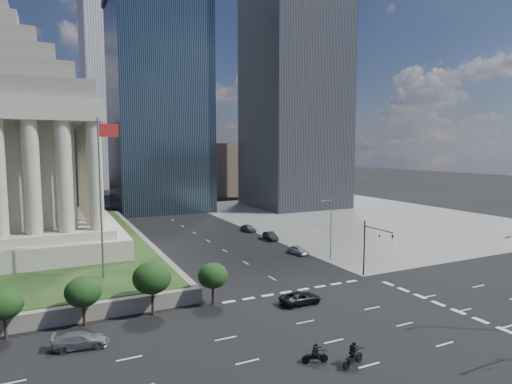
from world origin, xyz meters
TOP-DOWN VIEW (x-y plane):
  - ground at (0.00, 100.00)m, footprint 500.00×500.00m
  - sidewalk_ne at (46.00, 60.00)m, footprint 68.00×90.00m
  - war_memorial at (-34.00, 48.00)m, footprint 34.00×34.00m
  - flagpole at (-21.83, 24.00)m, footprint 2.52×0.24m
  - midrise_glass at (2.00, 95.00)m, footprint 26.00×26.00m
  - highrise_ne at (42.00, 85.00)m, footprint 26.00×28.00m
  - building_filler_ne at (32.00, 130.00)m, footprint 20.00×30.00m
  - building_filler_nw at (-30.00, 130.00)m, footprint 24.00×30.00m
  - traffic_signal_ne at (12.50, 13.70)m, footprint 0.30×5.74m
  - street_lamp_north at (13.33, 25.00)m, footprint 2.13×0.22m
  - pickup_truck at (-1.65, 9.77)m, footprint 2.33×5.01m
  - suv_grey at (-25.65, 9.03)m, footprint 2.71×5.20m
  - parked_sedan_near at (10.48, 30.08)m, footprint 4.51×2.30m
  - parked_sedan_mid at (11.50, 42.43)m, footprint 2.15×4.94m
  - parked_sedan_far at (11.19, 52.21)m, footprint 4.67×2.25m
  - motorcycle_lead at (-5.29, -4.48)m, footprint 2.85×1.60m
  - motorcycle_trail at (-7.92, -2.69)m, footprint 2.43×1.32m

SIDE VIEW (x-z plane):
  - ground at x=0.00m, z-range 0.00..0.00m
  - sidewalk_ne at x=46.00m, z-range 0.00..0.03m
  - pickup_truck at x=-1.65m, z-range 0.00..1.39m
  - suv_grey at x=-25.65m, z-range 0.00..1.44m
  - parked_sedan_near at x=10.48m, z-range 0.00..1.47m
  - parked_sedan_far at x=11.19m, z-range 0.00..1.54m
  - parked_sedan_mid at x=11.50m, z-range 0.00..1.58m
  - motorcycle_trail at x=-7.92m, z-range 0.00..1.75m
  - motorcycle_lead at x=-5.29m, z-range 0.00..2.05m
  - traffic_signal_ne at x=12.50m, z-range 1.25..9.25m
  - street_lamp_north at x=13.33m, z-range 0.66..10.66m
  - building_filler_ne at x=32.00m, z-range 0.00..20.00m
  - flagpole at x=-21.83m, z-range 3.11..23.11m
  - building_filler_nw at x=-30.00m, z-range 0.00..28.00m
  - war_memorial at x=-34.00m, z-range 1.90..40.90m
  - midrise_glass at x=2.00m, z-range 0.00..60.00m
  - highrise_ne at x=42.00m, z-range 0.00..100.00m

